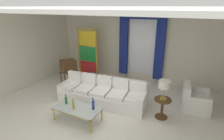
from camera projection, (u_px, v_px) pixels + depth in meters
The scene contains 16 objects.
ground_plane at pixel (101, 111), 5.54m from camera, with size 16.00×16.00×0.00m, color white.
wall_rear at pixel (136, 45), 7.61m from camera, with size 8.00×0.12×3.00m, color silver.
wall_left at pixel (27, 48), 7.08m from camera, with size 0.12×7.00×3.00m, color silver.
ceiling_slab at pixel (113, 8), 5.20m from camera, with size 8.00×7.60×0.04m, color white.
curtained_window at pixel (141, 40), 7.28m from camera, with size 2.00×0.17×2.70m.
couch_white_long at pixel (103, 93), 6.02m from camera, with size 2.98×1.17×0.86m.
coffee_table at pixel (77, 109), 4.97m from camera, with size 1.31×0.65×0.41m.
bottle_blue_decanter at pixel (66, 100), 5.11m from camera, with size 0.07×0.07×0.31m.
bottle_crystal_tall at pixel (73, 105), 4.85m from camera, with size 0.07×0.07×0.33m.
bottle_amber_squat at pixel (93, 105), 4.84m from camera, with size 0.07×0.07×0.35m.
vintage_tv at pixel (69, 66), 7.33m from camera, with size 0.73×0.76×1.35m.
armchair_white at pixel (194, 100), 5.59m from camera, with size 0.90×0.89×0.80m.
stained_glass_divider at pixel (88, 55), 7.79m from camera, with size 0.95×0.05×2.20m.
peacock_figurine at pixel (91, 78), 7.54m from camera, with size 0.44×0.60×0.50m.
round_side_table at pixel (162, 107), 5.12m from camera, with size 0.48×0.48×0.59m.
table_lamp_brass at pixel (164, 85), 4.89m from camera, with size 0.32×0.32×0.57m.
Camera 1 is at (2.45, -4.13, 3.07)m, focal length 28.77 mm.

